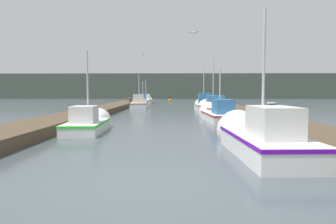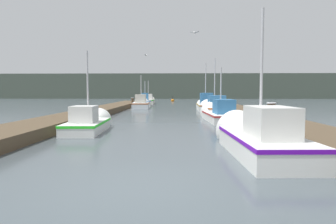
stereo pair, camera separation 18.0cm
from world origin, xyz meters
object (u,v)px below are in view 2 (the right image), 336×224
at_px(fishing_boat_5, 141,104).
at_px(mooring_piling_0, 143,99).
at_px(channel_buoy, 173,100).
at_px(seagull_lead, 146,55).
at_px(fishing_boat_6, 145,102).
at_px(mooring_piling_2, 133,102).
at_px(fishing_boat_7, 148,101).
at_px(fishing_boat_2, 219,114).
at_px(fishing_boat_0, 256,137).
at_px(mooring_piling_1, 271,120).
at_px(seagull_1, 195,33).
at_px(fishing_boat_4, 205,105).
at_px(fishing_boat_1, 89,123).
at_px(fishing_boat_3, 213,109).

bearing_deg(fishing_boat_5, mooring_piling_0, 92.13).
distance_m(channel_buoy, seagull_lead, 24.65).
xyz_separation_m(fishing_boat_6, mooring_piling_2, (-1.11, -2.74, 0.03)).
bearing_deg(fishing_boat_5, fishing_boat_7, 87.49).
height_order(fishing_boat_2, seagull_lead, seagull_lead).
xyz_separation_m(fishing_boat_0, fishing_boat_7, (-6.55, 33.13, -0.00)).
xyz_separation_m(mooring_piling_1, mooring_piling_2, (-8.79, 21.64, -0.16)).
relative_size(fishing_boat_5, seagull_1, 9.58).
height_order(mooring_piling_1, channel_buoy, mooring_piling_1).
bearing_deg(mooring_piling_1, fishing_boat_6, 107.48).
height_order(fishing_boat_4, mooring_piling_0, fishing_boat_4).
xyz_separation_m(fishing_boat_2, channel_buoy, (-3.48, 32.13, -0.21)).
relative_size(fishing_boat_6, channel_buoy, 5.41).
relative_size(fishing_boat_1, seagull_lead, 8.04).
height_order(fishing_boat_7, mooring_piling_1, fishing_boat_7).
relative_size(mooring_piling_0, channel_buoy, 0.95).
height_order(mooring_piling_0, mooring_piling_1, mooring_piling_1).
distance_m(fishing_boat_3, seagull_lead, 8.11).
bearing_deg(fishing_boat_3, fishing_boat_7, 106.65).
bearing_deg(mooring_piling_2, fishing_boat_3, -52.24).
bearing_deg(fishing_boat_4, fishing_boat_3, -87.43).
distance_m(fishing_boat_1, channel_buoy, 37.56).
xyz_separation_m(mooring_piling_0, channel_buoy, (4.43, 5.93, -0.35)).
bearing_deg(fishing_boat_4, seagull_lead, -164.80).
distance_m(mooring_piling_2, channel_buoy, 18.07).
relative_size(fishing_boat_0, seagull_1, 9.68).
height_order(fishing_boat_4, fishing_boat_6, fishing_boat_4).
relative_size(fishing_boat_1, fishing_boat_5, 0.83).
height_order(fishing_boat_1, fishing_boat_7, fishing_boat_1).
xyz_separation_m(fishing_boat_1, fishing_boat_7, (-0.05, 28.57, 0.08)).
bearing_deg(fishing_boat_0, channel_buoy, 91.86).
xyz_separation_m(fishing_boat_4, mooring_piling_2, (-7.70, 5.10, 0.04)).
bearing_deg(mooring_piling_2, mooring_piling_1, -67.89).
height_order(fishing_boat_3, channel_buoy, fishing_boat_3).
bearing_deg(fishing_boat_4, mooring_piling_1, -85.69).
distance_m(mooring_piling_0, mooring_piling_1, 34.48).
bearing_deg(fishing_boat_5, fishing_boat_1, -94.56).
height_order(fishing_boat_6, seagull_1, seagull_1).
height_order(fishing_boat_2, mooring_piling_1, fishing_boat_2).
bearing_deg(fishing_boat_7, fishing_boat_2, -74.85).
bearing_deg(fishing_boat_0, fishing_boat_4, 86.78).
distance_m(fishing_boat_2, fishing_boat_3, 4.39).
height_order(fishing_boat_1, fishing_boat_4, fishing_boat_4).
bearing_deg(channel_buoy, seagull_lead, -94.65).
bearing_deg(fishing_boat_5, mooring_piling_1, -73.04).
relative_size(mooring_piling_1, seagull_1, 2.51).
distance_m(mooring_piling_1, mooring_piling_2, 23.36).
bearing_deg(mooring_piling_1, mooring_piling_0, 105.14).
distance_m(fishing_boat_7, channel_buoy, 9.44).
bearing_deg(fishing_boat_2, mooring_piling_1, -85.08).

